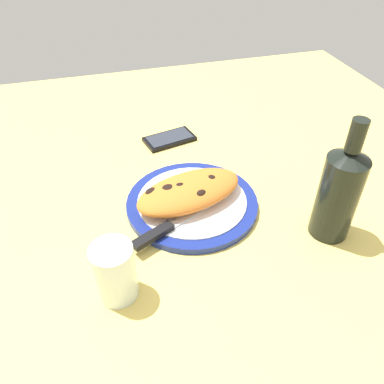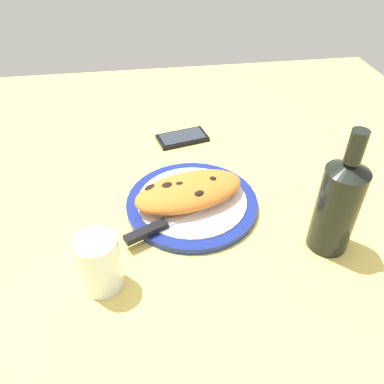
# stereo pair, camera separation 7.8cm
# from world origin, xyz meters

# --- Properties ---
(ground_plane) EXTENTS (1.50, 1.50, 0.03)m
(ground_plane) POSITION_xyz_m (0.00, 0.00, -0.01)
(ground_plane) COLOR #EACC60
(plate) EXTENTS (0.27, 0.27, 0.02)m
(plate) POSITION_xyz_m (0.00, 0.00, 0.01)
(plate) COLOR navy
(plate) RESTS_ON ground_plane
(calzone) EXTENTS (0.25, 0.17, 0.05)m
(calzone) POSITION_xyz_m (0.01, 0.00, 0.04)
(calzone) COLOR orange
(calzone) RESTS_ON plate
(fork) EXTENTS (0.17, 0.03, 0.00)m
(fork) POSITION_xyz_m (0.00, -0.07, 0.02)
(fork) COLOR silver
(fork) RESTS_ON plate
(knife) EXTENTS (0.22, 0.12, 0.01)m
(knife) POSITION_xyz_m (0.07, 0.07, 0.02)
(knife) COLOR silver
(knife) RESTS_ON plate
(smartphone) EXTENTS (0.14, 0.09, 0.01)m
(smartphone) POSITION_xyz_m (-0.01, -0.26, 0.01)
(smartphone) COLOR black
(smartphone) RESTS_ON ground_plane
(water_glass) EXTENTS (0.07, 0.07, 0.10)m
(water_glass) POSITION_xyz_m (0.18, 0.17, 0.04)
(water_glass) COLOR silver
(water_glass) RESTS_ON ground_plane
(wine_bottle) EXTENTS (0.07, 0.07, 0.24)m
(wine_bottle) POSITION_xyz_m (-0.23, 0.14, 0.10)
(wine_bottle) COLOR black
(wine_bottle) RESTS_ON ground_plane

